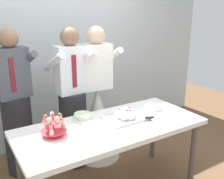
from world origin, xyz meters
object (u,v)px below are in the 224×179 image
object	(u,v)px
person_groom	(73,107)
cupcake_stand	(54,126)
round_cake	(83,116)
person_guest	(16,112)
main_cake_tray	(126,115)
plate_stack	(154,107)
dessert_table	(111,132)
person_bride	(97,114)

from	to	relation	value
person_groom	cupcake_stand	bearing A→B (deg)	-125.32
cupcake_stand	round_cake	world-z (taller)	cupcake_stand
person_groom	person_guest	size ratio (longest dim) A/B	1.00
cupcake_stand	main_cake_tray	bearing A→B (deg)	-2.76
round_cake	person_groom	xyz separation A→B (m)	(0.08, 0.44, -0.05)
plate_stack	person_guest	size ratio (longest dim) A/B	0.11
round_cake	person_groom	distance (m)	0.45
dessert_table	person_bride	bearing A→B (deg)	71.72
cupcake_stand	round_cake	bearing A→B (deg)	28.19
cupcake_stand	person_groom	xyz separation A→B (m)	(0.45, 0.64, -0.12)
dessert_table	round_cake	world-z (taller)	round_cake
dessert_table	person_guest	size ratio (longest dim) A/B	1.08
main_cake_tray	person_bride	bearing A→B (deg)	86.51
dessert_table	main_cake_tray	xyz separation A→B (m)	(0.20, 0.04, 0.12)
dessert_table	person_groom	xyz separation A→B (m)	(-0.09, 0.72, 0.05)
dessert_table	plate_stack	distance (m)	0.63
person_groom	plate_stack	bearing A→B (deg)	-41.59
plate_stack	person_bride	size ratio (longest dim) A/B	0.11
dessert_table	person_groom	size ratio (longest dim) A/B	1.08
round_cake	person_groom	world-z (taller)	person_groom
plate_stack	person_bride	world-z (taller)	person_bride
dessert_table	person_groom	bearing A→B (deg)	97.01
dessert_table	person_bride	xyz separation A→B (m)	(0.24, 0.71, -0.12)
dessert_table	plate_stack	bearing A→B (deg)	9.22
person_groom	person_guest	world-z (taller)	same
dessert_table	person_groom	distance (m)	0.73
plate_stack	person_groom	bearing A→B (deg)	138.41
person_guest	main_cake_tray	bearing A→B (deg)	-44.23
round_cake	person_guest	bearing A→B (deg)	129.72
plate_stack	person_groom	xyz separation A→B (m)	(-0.70, 0.62, -0.05)
main_cake_tray	person_guest	xyz separation A→B (m)	(-0.88, 0.86, -0.07)
main_cake_tray	round_cake	bearing A→B (deg)	147.10
cupcake_stand	person_bride	world-z (taller)	person_bride
cupcake_stand	person_groom	distance (m)	0.79
cupcake_stand	person_bride	xyz separation A→B (m)	(0.78, 0.63, -0.28)
plate_stack	cupcake_stand	bearing A→B (deg)	-179.05
person_guest	plate_stack	bearing A→B (deg)	-31.76
cupcake_stand	person_guest	distance (m)	0.84
cupcake_stand	person_groom	size ratio (longest dim) A/B	0.14
cupcake_stand	main_cake_tray	xyz separation A→B (m)	(0.74, -0.04, -0.05)
cupcake_stand	person_groom	bearing A→B (deg)	54.68
plate_stack	person_groom	size ratio (longest dim) A/B	0.11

